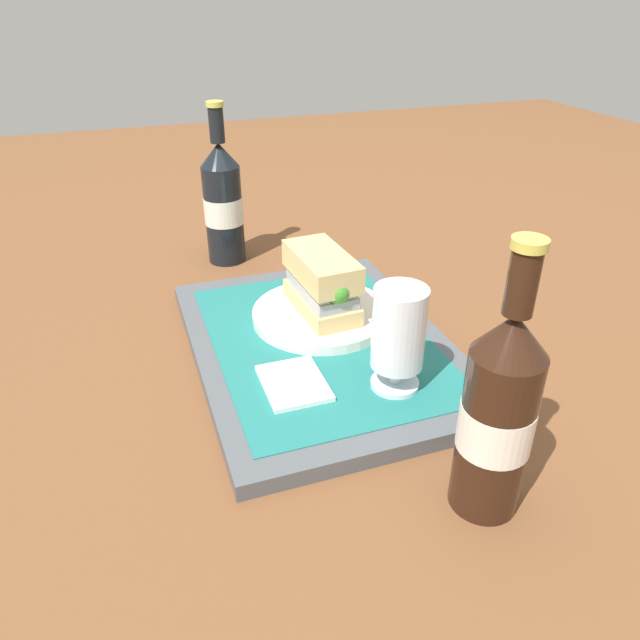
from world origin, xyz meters
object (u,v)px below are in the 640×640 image
Objects in this scene: beer_glass at (398,335)px; second_bottle at (223,202)px; plate at (321,314)px; sandwich at (323,283)px; beer_bottle at (498,413)px.

second_bottle is (-0.46, -0.10, 0.01)m from beer_glass.
beer_glass is 0.47m from second_bottle.
sandwich is (0.00, 0.00, 0.05)m from plate.
sandwich is 0.30m from second_bottle.
second_bottle is (-0.63, -0.11, 0.00)m from beer_bottle.
plate is 0.19m from beer_glass.
plate is at bearing -170.85° from beer_glass.
sandwich is 1.08× the size of beer_glass.
second_bottle is at bearing -167.54° from beer_glass.
beer_glass is (0.17, 0.03, 0.01)m from sandwich.
beer_bottle is 0.64m from second_bottle.
beer_bottle is at bearing 10.32° from second_bottle.
beer_glass is at bearing -175.71° from beer_bottle.
beer_bottle is (0.17, 0.01, 0.01)m from beer_glass.
sandwich is at bearing 3.82° from plate.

